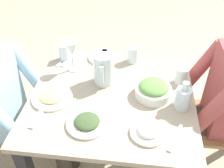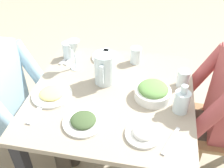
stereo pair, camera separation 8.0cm
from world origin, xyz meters
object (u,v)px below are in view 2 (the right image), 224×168
dining_table (112,108)px  plate_yoghurt (143,133)px  plate_beans (106,56)px  water_glass_by_pitcher (136,55)px  salad_bowl (153,91)px  wine_glass (74,49)px  oil_carafe (181,102)px  water_glass_near_right (183,79)px  plate_dolmas (83,121)px  diner_near (13,99)px  water_glass_center (68,51)px  diner_far (213,104)px  water_pitcher (105,68)px  plate_fries (52,94)px

dining_table → plate_yoghurt: size_ratio=5.28×
plate_beans → water_glass_by_pitcher: water_glass_by_pitcher is taller
salad_bowl → wine_glass: (-0.19, -0.50, 0.10)m
dining_table → oil_carafe: size_ratio=5.53×
water_glass_near_right → wine_glass: size_ratio=0.52×
plate_dolmas → diner_near: bearing=-109.2°
dining_table → water_glass_center: size_ratio=8.09×
plate_yoghurt → water_glass_near_right: size_ratio=1.69×
plate_beans → water_glass_center: size_ratio=1.66×
diner_far → plate_dolmas: (0.35, -0.67, 0.08)m
salad_bowl → plate_beans: size_ratio=1.07×
water_pitcher → plate_fries: water_pitcher is taller
water_glass_near_right → diner_far: bearing=76.2°
salad_bowl → wine_glass: size_ratio=1.02×
plate_beans → water_glass_by_pitcher: (0.01, 0.20, 0.04)m
dining_table → salad_bowl: 0.28m
diner_far → water_glass_by_pitcher: diner_far is taller
plate_dolmas → wine_glass: 0.50m
salad_bowl → plate_fries: bearing=-80.4°
diner_far → plate_beans: size_ratio=6.37×
wine_glass → oil_carafe: bearing=67.3°
water_glass_center → oil_carafe: size_ratio=0.68×
dining_table → water_glass_near_right: bearing=109.6°
diner_near → plate_beans: diner_near is taller
dining_table → water_glass_by_pitcher: size_ratio=8.43×
dining_table → diner_near: (0.09, -0.58, 0.05)m
plate_dolmas → wine_glass: wine_glass is taller
diner_far → wine_glass: 0.88m
plate_fries → oil_carafe: 0.70m
diner_far → dining_table: bearing=-80.9°
water_pitcher → plate_beans: 0.27m
dining_table → water_glass_by_pitcher: 0.38m
salad_bowl → plate_yoghurt: bearing=-4.7°
plate_fries → water_glass_near_right: water_glass_near_right is taller
plate_dolmas → plate_fries: bearing=-126.0°
water_pitcher → diner_near: bearing=-70.7°
water_pitcher → plate_beans: water_pitcher is taller
plate_yoghurt → plate_fries: bearing=-109.8°
water_glass_by_pitcher → water_glass_near_right: water_glass_by_pitcher is taller
salad_bowl → oil_carafe: size_ratio=1.21×
water_glass_center → plate_fries: bearing=4.8°
diner_far → plate_fries: bearing=-78.4°
water_pitcher → plate_yoghurt: 0.46m
water_glass_near_right → oil_carafe: size_ratio=0.62×
dining_table → plate_fries: size_ratio=4.08×
plate_fries → water_glass_by_pitcher: bearing=135.6°
dining_table → salad_bowl: (-0.00, 0.23, 0.16)m
diner_near → diner_far: (-0.18, 1.15, 0.00)m
plate_fries → wine_glass: wine_glass is taller
diner_far → water_glass_near_right: diner_far is taller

